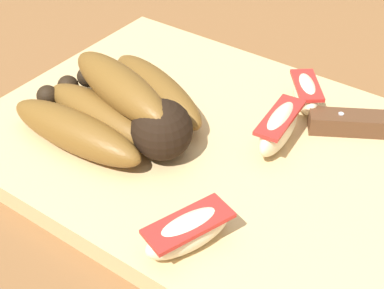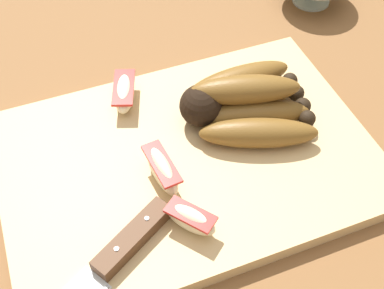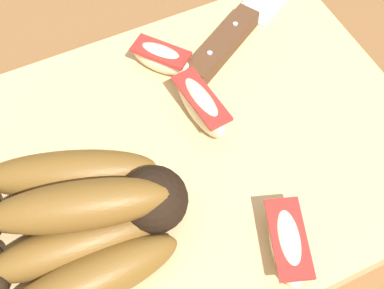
% 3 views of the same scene
% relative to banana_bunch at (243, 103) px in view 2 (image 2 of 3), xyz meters
% --- Properties ---
extents(ground_plane, '(6.00, 6.00, 0.00)m').
position_rel_banana_bunch_xyz_m(ground_plane, '(-0.11, -0.03, -0.04)').
color(ground_plane, brown).
extents(cutting_board, '(0.44, 0.31, 0.02)m').
position_rel_banana_bunch_xyz_m(cutting_board, '(-0.09, -0.03, -0.03)').
color(cutting_board, tan).
rests_on(cutting_board, ground_plane).
extents(banana_bunch, '(0.17, 0.16, 0.06)m').
position_rel_banana_bunch_xyz_m(banana_bunch, '(0.00, 0.00, 0.00)').
color(banana_bunch, black).
rests_on(banana_bunch, cutting_board).
extents(chefs_knife, '(0.26, 0.17, 0.02)m').
position_rel_banana_bunch_xyz_m(chefs_knife, '(-0.22, -0.15, -0.02)').
color(chefs_knife, silver).
rests_on(chefs_knife, cutting_board).
extents(apple_wedge_near, '(0.05, 0.08, 0.03)m').
position_rel_banana_bunch_xyz_m(apple_wedge_near, '(-0.13, 0.08, -0.01)').
color(apple_wedge_near, beige).
rests_on(apple_wedge_near, cutting_board).
extents(apple_wedge_middle, '(0.03, 0.07, 0.04)m').
position_rel_banana_bunch_xyz_m(apple_wedge_middle, '(-0.13, -0.06, -0.00)').
color(apple_wedge_middle, beige).
rests_on(apple_wedge_middle, cutting_board).
extents(apple_wedge_far, '(0.05, 0.06, 0.03)m').
position_rel_banana_bunch_xyz_m(apple_wedge_far, '(-0.12, -0.13, -0.01)').
color(apple_wedge_far, beige).
rests_on(apple_wedge_far, cutting_board).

